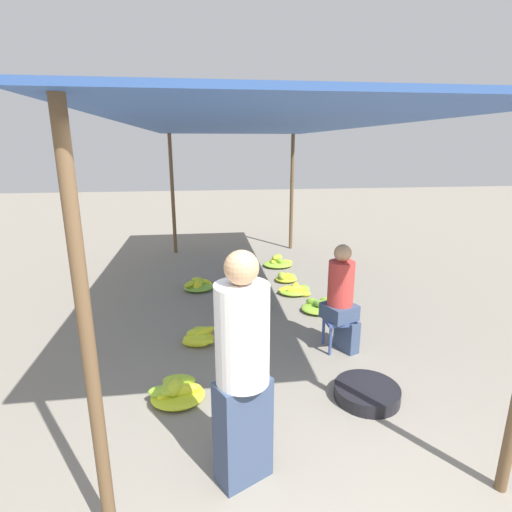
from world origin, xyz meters
name	(u,v)px	position (x,y,z in m)	size (l,w,h in m)	color
canopy_post_front_left	(89,350)	(-1.34, 0.30, 1.30)	(0.08, 0.08, 2.60)	brown
canopy_post_back_left	(173,195)	(-1.34, 7.23, 1.30)	(0.08, 0.08, 2.60)	brown
canopy_post_back_right	(292,193)	(1.34, 7.23, 1.30)	(0.08, 0.08, 2.60)	brown
canopy_tarp	(253,125)	(0.00, 3.77, 2.62)	(3.08, 7.33, 0.04)	#33569E
vendor_foreground	(243,369)	(-0.47, 0.66, 0.90)	(0.50, 0.50, 1.74)	#384766
stool	(338,324)	(0.85, 2.42, 0.32)	(0.34, 0.34, 0.39)	#384C84
vendor_seated	(342,297)	(0.87, 2.42, 0.67)	(0.44, 0.44, 1.29)	#384766
basin_black	(367,393)	(0.81, 1.43, 0.07)	(0.63, 0.63, 0.13)	black
banana_pile_left_0	(176,391)	(-1.01, 1.65, 0.09)	(0.53, 0.45, 0.23)	#A7C72E
banana_pile_left_1	(200,337)	(-0.79, 2.82, 0.07)	(0.45, 0.50, 0.16)	yellow
banana_pile_left_2	(198,285)	(-0.82, 4.70, 0.08)	(0.53, 0.52, 0.21)	#85BA34
banana_pile_right_0	(295,290)	(0.77, 4.29, 0.06)	(0.56, 0.48, 0.17)	#C7D429
banana_pile_right_1	(277,262)	(0.76, 5.85, 0.09)	(0.64, 0.52, 0.24)	yellow
banana_pile_right_2	(321,306)	(0.98, 3.54, 0.08)	(0.55, 0.48, 0.22)	#77B437
banana_pile_right_3	(287,278)	(0.75, 4.90, 0.07)	(0.42, 0.34, 0.18)	yellow
crate_near	(245,301)	(-0.11, 3.81, 0.10)	(0.42, 0.42, 0.21)	olive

